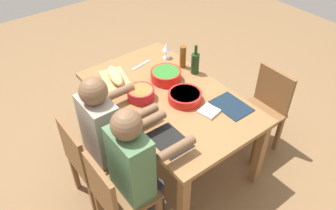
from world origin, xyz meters
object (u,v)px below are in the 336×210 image
at_px(dining_table, 168,103).
at_px(chair_far_left, 117,195).
at_px(beer_bottle, 183,57).
at_px(wine_glass, 166,48).
at_px(diner_far_center, 105,129).
at_px(bread_loaf, 115,76).
at_px(serving_bowl_pasta, 185,96).
at_px(chair_near_left, 264,107).
at_px(wine_bottle, 195,63).
at_px(cutting_board, 116,81).
at_px(chair_far_center, 88,158).
at_px(serving_bowl_greens, 166,75).
at_px(diner_far_left, 136,163).
at_px(serving_bowl_fruit, 141,93).
at_px(napkin_stack, 209,111).

bearing_deg(dining_table, chair_far_left, 118.57).
height_order(beer_bottle, wine_glass, beer_bottle).
xyz_separation_m(diner_far_center, bread_loaf, (0.45, -0.37, 0.11)).
bearing_deg(beer_bottle, serving_bowl_pasta, 142.65).
height_order(chair_near_left, wine_bottle, wine_bottle).
xyz_separation_m(cutting_board, wine_glass, (0.05, -0.62, 0.11)).
bearing_deg(dining_table, diner_far_center, 90.00).
height_order(chair_far_center, beer_bottle, beer_bottle).
distance_m(chair_near_left, serving_bowl_pasta, 0.85).
distance_m(dining_table, bread_loaf, 0.54).
bearing_deg(wine_bottle, serving_bowl_pasta, 127.87).
height_order(diner_far_center, serving_bowl_pasta, diner_far_center).
relative_size(diner_far_center, serving_bowl_greens, 4.34).
distance_m(diner_far_left, chair_far_center, 0.52).
bearing_deg(chair_far_center, dining_table, -90.00).
height_order(diner_far_left, wine_glass, diner_far_left).
distance_m(serving_bowl_greens, beer_bottle, 0.28).
bearing_deg(beer_bottle, serving_bowl_fruit, 105.36).
bearing_deg(serving_bowl_greens, wine_glass, -37.78).
relative_size(dining_table, beer_bottle, 7.28).
relative_size(chair_far_left, cutting_board, 2.12).
distance_m(chair_near_left, bread_loaf, 1.42).
bearing_deg(diner_far_left, wine_glass, -46.45).
relative_size(serving_bowl_greens, wine_glass, 1.67).
bearing_deg(diner_far_center, dining_table, -90.00).
bearing_deg(cutting_board, beer_bottle, -105.75).
distance_m(chair_near_left, cutting_board, 1.41).
xyz_separation_m(beer_bottle, napkin_stack, (-0.66, 0.26, -0.10)).
relative_size(chair_near_left, serving_bowl_pasta, 2.97).
distance_m(cutting_board, bread_loaf, 0.06).
distance_m(chair_far_center, beer_bottle, 1.28).
xyz_separation_m(chair_far_left, serving_bowl_greens, (0.63, -0.93, 0.31)).
bearing_deg(bread_loaf, serving_bowl_fruit, -172.36).
xyz_separation_m(chair_near_left, serving_bowl_fruit, (0.55, 1.02, 0.31)).
xyz_separation_m(diner_far_center, beer_bottle, (0.27, -1.01, 0.15)).
relative_size(dining_table, wine_glass, 9.65).
bearing_deg(chair_far_center, chair_near_left, -105.23).
bearing_deg(bread_loaf, serving_bowl_pasta, -151.35).
bearing_deg(diner_far_center, serving_bowl_pasta, -101.67).
relative_size(wine_glass, napkin_stack, 1.19).
height_order(chair_far_left, diner_far_center, diner_far_center).
bearing_deg(chair_far_left, chair_far_center, 0.00).
height_order(dining_table, chair_far_center, chair_far_center).
distance_m(serving_bowl_greens, napkin_stack, 0.58).
bearing_deg(serving_bowl_greens, cutting_board, 55.51).
xyz_separation_m(chair_far_left, diner_far_center, (0.44, -0.18, 0.21)).
xyz_separation_m(diner_far_center, serving_bowl_greens, (0.19, -0.75, 0.10)).
distance_m(dining_table, serving_bowl_greens, 0.27).
relative_size(chair_far_center, serving_bowl_greens, 3.07).
xyz_separation_m(chair_near_left, bread_loaf, (0.89, 1.06, 0.32)).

